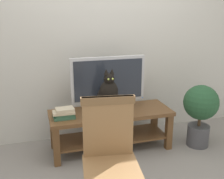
{
  "coord_description": "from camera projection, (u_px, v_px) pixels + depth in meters",
  "views": [
    {
      "loc": [
        -0.82,
        -2.24,
        1.6
      ],
      "look_at": [
        -0.01,
        0.54,
        0.74
      ],
      "focal_mm": 44.07,
      "sensor_mm": 36.0,
      "label": 1
    }
  ],
  "objects": [
    {
      "name": "ground_plane",
      "position": [
        128.0,
        176.0,
        2.74
      ],
      "size": [
        12.0,
        12.0,
        0.0
      ],
      "primitive_type": "plane",
      "color": "gray"
    },
    {
      "name": "back_wall",
      "position": [
        100.0,
        25.0,
        3.35
      ],
      "size": [
        7.0,
        0.12,
        2.8
      ],
      "primitive_type": "cube",
      "color": "beige",
      "rests_on": "ground"
    },
    {
      "name": "tv_stand",
      "position": [
        111.0,
        122.0,
        3.19
      ],
      "size": [
        1.4,
        0.5,
        0.47
      ],
      "color": "brown",
      "rests_on": "ground"
    },
    {
      "name": "tv",
      "position": [
        108.0,
        82.0,
        3.15
      ],
      "size": [
        0.86,
        0.2,
        0.61
      ],
      "color": "#B7B7BC",
      "rests_on": "tv_stand"
    },
    {
      "name": "media_box",
      "position": [
        108.0,
        111.0,
        3.06
      ],
      "size": [
        0.41,
        0.25,
        0.06
      ],
      "color": "#ADADB2",
      "rests_on": "tv_stand"
    },
    {
      "name": "cat",
      "position": [
        108.0,
        94.0,
        2.99
      ],
      "size": [
        0.24,
        0.36,
        0.47
      ],
      "color": "black",
      "rests_on": "media_box"
    },
    {
      "name": "wooden_chair",
      "position": [
        110.0,
        153.0,
        2.06
      ],
      "size": [
        0.46,
        0.47,
        0.97
      ],
      "color": "olive",
      "rests_on": "ground"
    },
    {
      "name": "book_stack",
      "position": [
        64.0,
        113.0,
        2.93
      ],
      "size": [
        0.23,
        0.18,
        0.12
      ],
      "color": "#38664C",
      "rests_on": "tv_stand"
    },
    {
      "name": "potted_plant",
      "position": [
        200.0,
        109.0,
        3.22
      ],
      "size": [
        0.41,
        0.41,
        0.75
      ],
      "color": "#47474C",
      "rests_on": "ground"
    }
  ]
}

